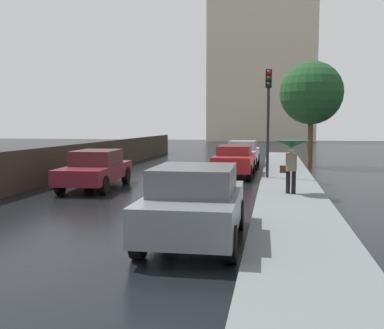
% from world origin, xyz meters
% --- Properties ---
extents(sidewalk_strip, '(2.20, 60.00, 0.14)m').
position_xyz_m(sidewalk_strip, '(5.10, 0.00, 0.07)').
color(sidewalk_strip, slate).
rests_on(sidewalk_strip, ground).
extents(car_maroon_near_kerb, '(2.04, 4.57, 1.43)m').
position_xyz_m(car_maroon_near_kerb, '(-2.07, 9.68, 0.74)').
color(car_maroon_near_kerb, maroon).
rests_on(car_maroon_near_kerb, ground).
extents(car_silver_mid_road, '(1.77, 4.47, 1.47)m').
position_xyz_m(car_silver_mid_road, '(2.80, 19.03, 0.76)').
color(car_silver_mid_road, '#B2B5BA').
rests_on(car_silver_mid_road, ground).
extents(car_grey_far_ahead, '(1.94, 3.99, 1.57)m').
position_xyz_m(car_grey_far_ahead, '(2.94, 2.84, 0.81)').
color(car_grey_far_ahead, slate).
rests_on(car_grey_far_ahead, ground).
extents(car_red_far_lane, '(1.75, 4.35, 1.42)m').
position_xyz_m(car_red_far_lane, '(2.74, 14.36, 0.76)').
color(car_red_far_lane, maroon).
rests_on(car_red_far_lane, ground).
extents(pedestrian_with_umbrella_near, '(1.14, 1.14, 1.75)m').
position_xyz_m(pedestrian_with_umbrella_near, '(5.07, 8.77, 1.56)').
color(pedestrian_with_umbrella_near, black).
rests_on(pedestrian_with_umbrella_near, sidewalk_strip).
extents(traffic_light, '(0.26, 0.39, 4.54)m').
position_xyz_m(traffic_light, '(4.26, 13.04, 3.27)').
color(traffic_light, black).
rests_on(traffic_light, sidewalk_strip).
extents(street_tree_near, '(3.49, 3.49, 5.88)m').
position_xyz_m(street_tree_near, '(6.52, 19.62, 4.12)').
color(street_tree_near, '#4C3823').
rests_on(street_tree_near, ground).
extents(distant_tower, '(15.85, 10.26, 34.00)m').
position_xyz_m(distant_tower, '(2.22, 58.94, 17.00)').
color(distant_tower, beige).
rests_on(distant_tower, ground).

